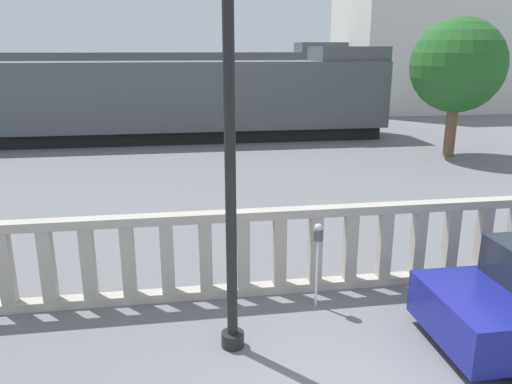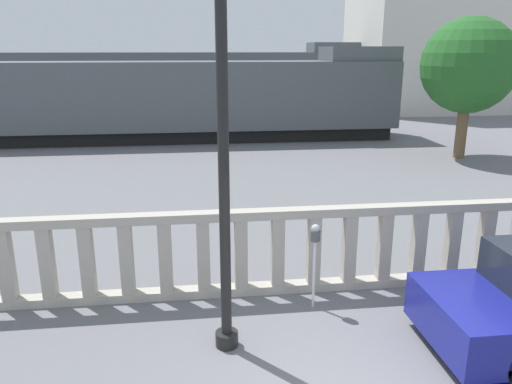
{
  "view_description": "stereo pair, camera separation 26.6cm",
  "coord_description": "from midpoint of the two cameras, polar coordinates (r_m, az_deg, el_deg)",
  "views": [
    {
      "loc": [
        -1.82,
        -4.05,
        3.86
      ],
      "look_at": [
        -0.52,
        4.26,
        1.43
      ],
      "focal_mm": 35.0,
      "sensor_mm": 36.0,
      "label": 1
    },
    {
      "loc": [
        -1.55,
        -4.08,
        3.86
      ],
      "look_at": [
        -0.52,
        4.26,
        1.43
      ],
      "focal_mm": 35.0,
      "sensor_mm": 36.0,
      "label": 2
    }
  ],
  "objects": [
    {
      "name": "parking_meter",
      "position": [
        7.55,
        6.08,
        -5.69
      ],
      "size": [
        0.15,
        0.15,
        1.35
      ],
      "color": "silver",
      "rests_on": "ground"
    },
    {
      "name": "lamppost",
      "position": [
        5.89,
        -4.53,
        17.08
      ],
      "size": [
        0.38,
        0.38,
        6.85
      ],
      "color": "black",
      "rests_on": "ground"
    },
    {
      "name": "building_block",
      "position": [
        35.09,
        18.33,
        17.78
      ],
      "size": [
        9.87,
        7.45,
        10.7
      ],
      "color": "beige",
      "rests_on": "ground"
    },
    {
      "name": "tree_left",
      "position": [
        19.46,
        21.68,
        13.26
      ],
      "size": [
        3.31,
        3.31,
        4.94
      ],
      "color": "brown",
      "rests_on": "ground"
    },
    {
      "name": "balustrade",
      "position": [
        8.15,
        3.81,
        -6.63
      ],
      "size": [
        15.46,
        0.24,
        1.42
      ],
      "color": "#ADA599",
      "rests_on": "ground"
    },
    {
      "name": "train_far",
      "position": [
        32.52,
        -8.91,
        12.48
      ],
      "size": [
        21.51,
        2.64,
        4.22
      ],
      "color": "black",
      "rests_on": "ground"
    },
    {
      "name": "train_near",
      "position": [
        22.17,
        -18.73,
        9.84
      ],
      "size": [
        25.52,
        2.78,
        3.93
      ],
      "color": "black",
      "rests_on": "ground"
    }
  ]
}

